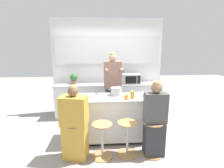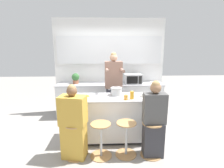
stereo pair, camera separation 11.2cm
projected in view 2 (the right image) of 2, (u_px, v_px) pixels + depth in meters
ground_plane at (112, 138)px, 3.73m from camera, size 16.00×16.00×0.00m
wall_back at (110, 60)px, 5.03m from camera, size 3.15×0.22×2.70m
back_counter at (110, 99)px, 4.96m from camera, size 2.93×0.62×0.92m
kitchen_island at (112, 118)px, 3.63m from camera, size 1.68×0.66×0.92m
bar_stool_leftmost at (75, 140)px, 3.05m from camera, size 0.38×0.38×0.63m
bar_stool_center_left at (101, 139)px, 3.06m from camera, size 0.38×0.38×0.63m
bar_stool_center_right at (126, 138)px, 3.10m from camera, size 0.38×0.38×0.63m
bar_stool_rightmost at (152, 138)px, 3.09m from camera, size 0.38×0.38×0.63m
person_cooking at (113, 91)px, 4.17m from camera, size 0.43×0.58×1.79m
person_wrapped_blanket at (73, 124)px, 2.98m from camera, size 0.49×0.37×1.32m
person_seated_near at (154, 122)px, 3.04m from camera, size 0.39×0.27×1.37m
cooking_pot at (116, 91)px, 3.64m from camera, size 0.33×0.25×0.16m
fruit_bowl at (146, 95)px, 3.56m from camera, size 0.19×0.19×0.07m
coffee_cup_near at (126, 97)px, 3.32m from camera, size 0.11×0.08×0.10m
coffee_cup_far at (78, 98)px, 3.29m from camera, size 0.11×0.08×0.10m
banana_bunch at (87, 96)px, 3.53m from camera, size 0.15×0.11×0.05m
juice_carton at (132, 95)px, 3.37m from camera, size 0.07×0.07×0.17m
microwave at (133, 79)px, 4.84m from camera, size 0.47×0.41×0.27m
potted_plant at (76, 78)px, 4.79m from camera, size 0.21×0.21×0.29m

